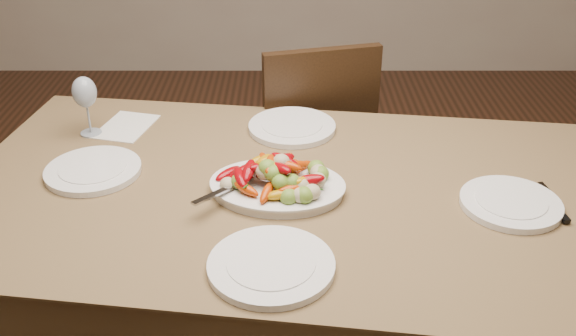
{
  "coord_description": "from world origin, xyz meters",
  "views": [
    {
      "loc": [
        0.1,
        -1.35,
        1.68
      ],
      "look_at": [
        0.1,
        0.15,
        0.82
      ],
      "focal_mm": 40.0,
      "sensor_mm": 36.0,
      "label": 1
    }
  ],
  "objects_px": {
    "dining_table": "(288,294)",
    "wine_glass": "(86,104)",
    "plate_near": "(271,266)",
    "serving_platter": "(277,188)",
    "plate_far": "(292,127)",
    "plate_left": "(93,171)",
    "chair_far": "(306,147)",
    "plate_right": "(510,204)"
  },
  "relations": [
    {
      "from": "dining_table",
      "to": "wine_glass",
      "type": "bearing_deg",
      "value": 152.4
    },
    {
      "from": "wine_glass",
      "to": "plate_near",
      "type": "bearing_deg",
      "value": -49.1
    },
    {
      "from": "dining_table",
      "to": "plate_left",
      "type": "height_order",
      "value": "plate_left"
    },
    {
      "from": "plate_left",
      "to": "serving_platter",
      "type": "bearing_deg",
      "value": -10.9
    },
    {
      "from": "plate_near",
      "to": "chair_far",
      "type": "bearing_deg",
      "value": 84.42
    },
    {
      "from": "plate_right",
      "to": "serving_platter",
      "type": "bearing_deg",
      "value": 173.35
    },
    {
      "from": "plate_right",
      "to": "plate_near",
      "type": "height_order",
      "value": "same"
    },
    {
      "from": "dining_table",
      "to": "plate_far",
      "type": "bearing_deg",
      "value": 87.93
    },
    {
      "from": "chair_far",
      "to": "serving_platter",
      "type": "height_order",
      "value": "chair_far"
    },
    {
      "from": "dining_table",
      "to": "plate_far",
      "type": "height_order",
      "value": "plate_far"
    },
    {
      "from": "plate_left",
      "to": "wine_glass",
      "type": "height_order",
      "value": "wine_glass"
    },
    {
      "from": "plate_right",
      "to": "plate_near",
      "type": "xyz_separation_m",
      "value": [
        -0.62,
        -0.26,
        0.0
      ]
    },
    {
      "from": "plate_right",
      "to": "plate_far",
      "type": "height_order",
      "value": "same"
    },
    {
      "from": "plate_left",
      "to": "plate_near",
      "type": "relative_size",
      "value": 0.93
    },
    {
      "from": "dining_table",
      "to": "serving_platter",
      "type": "relative_size",
      "value": 5.18
    },
    {
      "from": "serving_platter",
      "to": "plate_right",
      "type": "relative_size",
      "value": 1.36
    },
    {
      "from": "plate_far",
      "to": "chair_far",
      "type": "bearing_deg",
      "value": 81.9
    },
    {
      "from": "chair_far",
      "to": "plate_right",
      "type": "height_order",
      "value": "chair_far"
    },
    {
      "from": "serving_platter",
      "to": "plate_left",
      "type": "relative_size",
      "value": 1.31
    },
    {
      "from": "chair_far",
      "to": "serving_platter",
      "type": "bearing_deg",
      "value": 68.35
    },
    {
      "from": "plate_far",
      "to": "plate_near",
      "type": "distance_m",
      "value": 0.71
    },
    {
      "from": "chair_far",
      "to": "serving_platter",
      "type": "xyz_separation_m",
      "value": [
        -0.1,
        -0.79,
        0.3
      ]
    },
    {
      "from": "serving_platter",
      "to": "plate_right",
      "type": "distance_m",
      "value": 0.61
    },
    {
      "from": "serving_platter",
      "to": "chair_far",
      "type": "bearing_deg",
      "value": 82.8
    },
    {
      "from": "serving_platter",
      "to": "wine_glass",
      "type": "bearing_deg",
      "value": 149.56
    },
    {
      "from": "serving_platter",
      "to": "plate_near",
      "type": "xyz_separation_m",
      "value": [
        -0.01,
        -0.33,
        -0.0
      ]
    },
    {
      "from": "dining_table",
      "to": "chair_far",
      "type": "xyz_separation_m",
      "value": [
        0.07,
        0.77,
        0.1
      ]
    },
    {
      "from": "chair_far",
      "to": "serving_platter",
      "type": "distance_m",
      "value": 0.85
    },
    {
      "from": "plate_left",
      "to": "wine_glass",
      "type": "xyz_separation_m",
      "value": [
        -0.07,
        0.25,
        0.09
      ]
    },
    {
      "from": "plate_near",
      "to": "serving_platter",
      "type": "bearing_deg",
      "value": 88.36
    },
    {
      "from": "chair_far",
      "to": "plate_right",
      "type": "distance_m",
      "value": 1.05
    },
    {
      "from": "dining_table",
      "to": "wine_glass",
      "type": "height_order",
      "value": "wine_glass"
    },
    {
      "from": "plate_near",
      "to": "wine_glass",
      "type": "relative_size",
      "value": 1.42
    },
    {
      "from": "plate_far",
      "to": "wine_glass",
      "type": "distance_m",
      "value": 0.65
    },
    {
      "from": "plate_far",
      "to": "plate_near",
      "type": "relative_size",
      "value": 0.97
    },
    {
      "from": "plate_near",
      "to": "wine_glass",
      "type": "bearing_deg",
      "value": 130.9
    },
    {
      "from": "plate_far",
      "to": "plate_near",
      "type": "xyz_separation_m",
      "value": [
        -0.05,
        -0.71,
        0.0
      ]
    },
    {
      "from": "plate_left",
      "to": "plate_near",
      "type": "distance_m",
      "value": 0.67
    },
    {
      "from": "dining_table",
      "to": "chair_far",
      "type": "distance_m",
      "value": 0.78
    },
    {
      "from": "plate_right",
      "to": "plate_far",
      "type": "distance_m",
      "value": 0.73
    },
    {
      "from": "dining_table",
      "to": "plate_right",
      "type": "distance_m",
      "value": 0.71
    },
    {
      "from": "dining_table",
      "to": "plate_far",
      "type": "distance_m",
      "value": 0.53
    }
  ]
}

